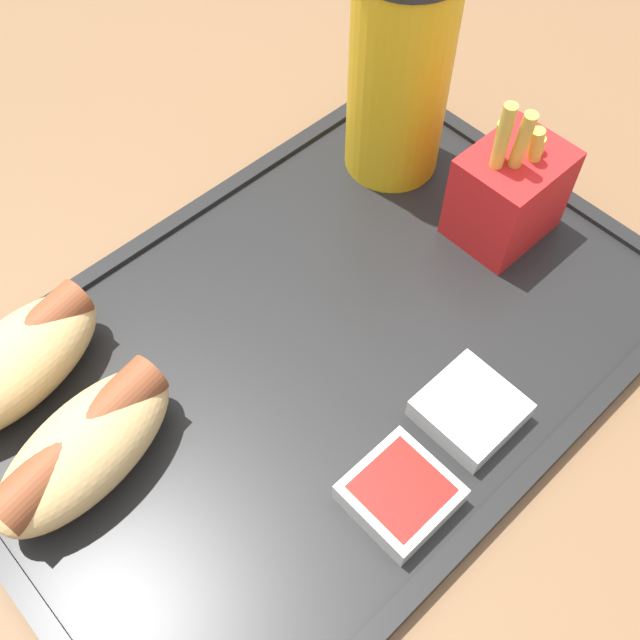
% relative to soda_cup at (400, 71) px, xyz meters
% --- Properties ---
extents(ground_plane, '(8.00, 8.00, 0.00)m').
position_rel_soda_cup_xyz_m(ground_plane, '(-0.16, -0.08, -0.82)').
color(ground_plane, gray).
extents(dining_table, '(1.23, 1.07, 0.73)m').
position_rel_soda_cup_xyz_m(dining_table, '(-0.16, -0.08, -0.46)').
color(dining_table, brown).
rests_on(dining_table, ground_plane).
extents(food_tray, '(0.46, 0.31, 0.01)m').
position_rel_soda_cup_xyz_m(food_tray, '(-0.16, -0.09, -0.09)').
color(food_tray, black).
rests_on(food_tray, dining_table).
extents(soda_cup, '(0.07, 0.07, 0.20)m').
position_rel_soda_cup_xyz_m(soda_cup, '(0.00, 0.00, 0.00)').
color(soda_cup, gold).
rests_on(soda_cup, food_tray).
extents(hot_dog_far, '(0.13, 0.08, 0.05)m').
position_rel_soda_cup_xyz_m(hot_dog_far, '(-0.31, 0.02, -0.06)').
color(hot_dog_far, '#DBB270').
rests_on(hot_dog_far, food_tray).
extents(hot_dog_near, '(0.13, 0.07, 0.05)m').
position_rel_soda_cup_xyz_m(hot_dog_near, '(-0.31, -0.06, -0.06)').
color(hot_dog_near, '#DBB270').
rests_on(hot_dog_near, food_tray).
extents(fries_carton, '(0.07, 0.06, 0.12)m').
position_rel_soda_cup_xyz_m(fries_carton, '(0.01, -0.10, -0.05)').
color(fries_carton, red).
rests_on(fries_carton, food_tray).
extents(sauce_cup_mayo, '(0.06, 0.06, 0.02)m').
position_rel_soda_cup_xyz_m(sauce_cup_mayo, '(-0.13, -0.19, -0.07)').
color(sauce_cup_mayo, silver).
rests_on(sauce_cup_mayo, food_tray).
extents(sauce_cup_ketchup, '(0.06, 0.06, 0.02)m').
position_rel_soda_cup_xyz_m(sauce_cup_ketchup, '(-0.20, -0.20, -0.07)').
color(sauce_cup_ketchup, silver).
rests_on(sauce_cup_ketchup, food_tray).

